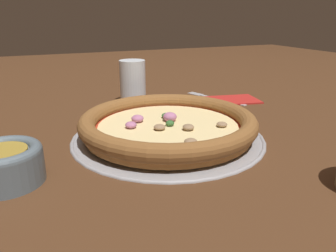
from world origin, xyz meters
TOP-DOWN VIEW (x-y plane):
  - ground_plane at (0.00, 0.00)m, footprint 3.00×3.00m
  - pizza_tray at (0.00, 0.00)m, footprint 0.37×0.37m
  - pizza at (-0.00, -0.00)m, footprint 0.34×0.34m
  - bowl_near at (-0.28, -0.07)m, footprint 0.11×0.11m
  - drinking_cup at (0.01, 0.26)m, footprint 0.07×0.07m
  - napkin at (0.27, 0.19)m, footprint 0.17×0.13m
  - fork at (0.24, 0.24)m, footprint 0.08×0.19m

SIDE VIEW (x-z plane):
  - ground_plane at x=0.00m, z-range 0.00..0.00m
  - fork at x=0.24m, z-range 0.00..0.00m
  - pizza_tray at x=0.00m, z-range 0.00..0.01m
  - napkin at x=0.27m, z-range 0.00..0.01m
  - pizza at x=0.00m, z-range 0.01..0.05m
  - bowl_near at x=-0.28m, z-range 0.00..0.06m
  - drinking_cup at x=0.01m, z-range 0.00..0.12m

